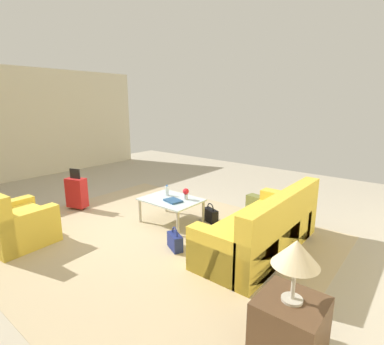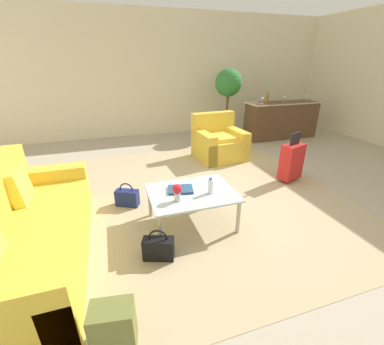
# 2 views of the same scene
# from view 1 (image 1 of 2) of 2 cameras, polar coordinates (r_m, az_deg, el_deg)

# --- Properties ---
(ground_plane) EXTENTS (12.00, 12.00, 0.00)m
(ground_plane) POSITION_cam_1_polar(r_m,az_deg,el_deg) (5.55, -10.56, -9.89)
(ground_plane) COLOR #A89E89
(wall_right) EXTENTS (0.12, 8.00, 3.10)m
(wall_right) POSITION_cam_1_polar(r_m,az_deg,el_deg) (9.59, -31.19, 7.79)
(wall_right) COLOR beige
(wall_right) RESTS_ON ground
(area_rug) EXTENTS (5.20, 4.40, 0.01)m
(area_rug) POSITION_cam_1_polar(r_m,az_deg,el_deg) (5.01, -7.78, -12.36)
(area_rug) COLOR tan
(area_rug) RESTS_ON ground
(couch) EXTENTS (0.93, 2.29, 0.94)m
(couch) POSITION_cam_1_polar(r_m,az_deg,el_deg) (4.61, 13.84, -10.79)
(couch) COLOR gold
(couch) RESTS_ON ground
(armchair) EXTENTS (1.00, 0.95, 0.91)m
(armchair) POSITION_cam_1_polar(r_m,az_deg,el_deg) (5.42, -30.94, -8.76)
(armchair) COLOR gold
(armchair) RESTS_ON ground
(coffee_table) EXTENTS (1.03, 0.79, 0.46)m
(coffee_table) POSITION_cam_1_polar(r_m,az_deg,el_deg) (5.45, -3.96, -5.57)
(coffee_table) COLOR silver
(coffee_table) RESTS_ON ground
(water_bottle) EXTENTS (0.06, 0.06, 0.20)m
(water_bottle) POSITION_cam_1_polar(r_m,az_deg,el_deg) (5.60, -4.78, -3.46)
(water_bottle) COLOR silver
(water_bottle) RESTS_ON coffee_table
(coffee_table_book) EXTENTS (0.34, 0.28, 0.03)m
(coffee_table_book) POSITION_cam_1_polar(r_m,az_deg,el_deg) (5.29, -3.62, -5.37)
(coffee_table_book) COLOR navy
(coffee_table_book) RESTS_ON coffee_table
(flower_vase) EXTENTS (0.11, 0.11, 0.21)m
(flower_vase) POSITION_cam_1_polar(r_m,az_deg,el_deg) (5.36, -1.17, -3.88)
(flower_vase) COLOR #B2B7BC
(flower_vase) RESTS_ON coffee_table
(side_table) EXTENTS (0.55, 0.55, 0.54)m
(side_table) POSITION_cam_1_polar(r_m,az_deg,el_deg) (3.03, 18.08, -26.27)
(side_table) COLOR #513823
(side_table) RESTS_ON ground
(table_lamp) EXTENTS (0.39, 0.39, 0.55)m
(table_lamp) POSITION_cam_1_polar(r_m,az_deg,el_deg) (2.65, 19.20, -14.47)
(table_lamp) COLOR #ADA899
(table_lamp) RESTS_ON side_table
(suitcase_red) EXTENTS (0.45, 0.33, 0.85)m
(suitcase_red) POSITION_cam_1_polar(r_m,az_deg,el_deg) (6.58, -21.13, -3.53)
(suitcase_red) COLOR red
(suitcase_red) RESTS_ON ground
(handbag_navy) EXTENTS (0.35, 0.27, 0.36)m
(handbag_navy) POSITION_cam_1_polar(r_m,az_deg,el_deg) (4.61, -3.26, -12.94)
(handbag_navy) COLOR navy
(handbag_navy) RESTS_ON ground
(handbag_black) EXTENTS (0.35, 0.24, 0.36)m
(handbag_black) POSITION_cam_1_polar(r_m,az_deg,el_deg) (5.58, 3.52, -8.08)
(handbag_black) COLOR black
(handbag_black) RESTS_ON ground
(backpack_olive) EXTENTS (0.33, 0.29, 0.40)m
(backpack_olive) POSITION_cam_1_polar(r_m,az_deg,el_deg) (5.97, 11.80, -6.23)
(backpack_olive) COLOR olive
(backpack_olive) RESTS_ON ground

